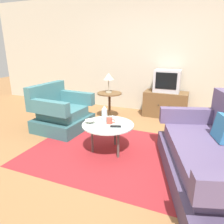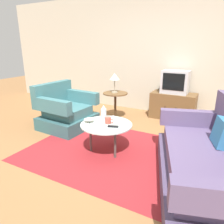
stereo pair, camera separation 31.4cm
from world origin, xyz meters
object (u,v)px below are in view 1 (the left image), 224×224
object	(u,v)px
armchair	(61,114)
tv_remote_silver	(111,117)
couch	(214,158)
bowl	(90,121)
table_lamp	(109,77)
tv_stand	(165,104)
coffee_table	(108,126)
side_table	(110,100)
television	(167,81)
vase	(104,114)
tv_remote_dark	(116,126)
mug	(110,120)

from	to	relation	value
armchair	tv_remote_silver	world-z (taller)	armchair
couch	bowl	size ratio (longest dim) A/B	13.33
armchair	table_lamp	size ratio (longest dim) A/B	2.40
tv_stand	tv_remote_silver	bearing A→B (deg)	-108.90
tv_stand	bowl	world-z (taller)	tv_stand
coffee_table	side_table	xyz separation A→B (m)	(-0.56, 1.38, 0.02)
coffee_table	television	size ratio (longest dim) A/B	1.39
tv_stand	armchair	bearing A→B (deg)	-138.78
armchair	vase	world-z (taller)	armchair
couch	bowl	xyz separation A→B (m)	(-1.69, 0.15, 0.16)
couch	tv_remote_dark	bearing A→B (deg)	65.58
tv_stand	side_table	bearing A→B (deg)	-149.34
couch	coffee_table	bearing A→B (deg)	63.63
couch	side_table	bearing A→B (deg)	33.66
table_lamp	tv_remote_dark	world-z (taller)	table_lamp
coffee_table	vase	distance (m)	0.21
vase	tv_remote_dark	world-z (taller)	vase
tv_stand	bowl	distance (m)	2.24
tv_remote_dark	tv_remote_silver	world-z (taller)	same
coffee_table	side_table	size ratio (longest dim) A/B	1.31
tv_remote_silver	coffee_table	bearing A→B (deg)	37.28
coffee_table	armchair	bearing A→B (deg)	157.36
coffee_table	tv_stand	bearing A→B (deg)	75.35
television	tv_remote_silver	world-z (taller)	television
vase	tv_remote_dark	bearing A→B (deg)	-32.52
television	tv_remote_dark	distance (m)	2.17
couch	television	size ratio (longest dim) A/B	3.73
television	mug	xyz separation A→B (m)	(-0.52, -2.01, -0.31)
coffee_table	vase	world-z (taller)	vase
tv_stand	television	xyz separation A→B (m)	(0.00, 0.01, 0.52)
side_table	vase	distance (m)	1.38
armchair	couch	bearing A→B (deg)	77.94
television	tv_remote_silver	distance (m)	1.90
tv_remote_silver	tv_remote_dark	bearing A→B (deg)	55.23
side_table	mug	xyz separation A→B (m)	(0.58, -1.35, 0.07)
side_table	tv_remote_silver	size ratio (longest dim) A/B	3.84
mug	bowl	size ratio (longest dim) A/B	0.89
side_table	tv_remote_dark	bearing A→B (deg)	-63.83
tv_remote_dark	tv_remote_silver	xyz separation A→B (m)	(-0.22, 0.34, 0.00)
tv_remote_dark	vase	bearing A→B (deg)	127.78
table_lamp	vase	bearing A→B (deg)	-69.41
table_lamp	tv_remote_silver	distance (m)	1.30
tv_remote_silver	vase	bearing A→B (deg)	14.08
couch	tv_stand	world-z (taller)	couch
side_table	tv_remote_dark	world-z (taller)	side_table
couch	side_table	distance (m)	2.56
bowl	tv_stand	bearing A→B (deg)	69.24
tv_remote_silver	table_lamp	bearing A→B (deg)	-132.95
armchair	side_table	distance (m)	1.09
couch	mug	distance (m)	1.45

